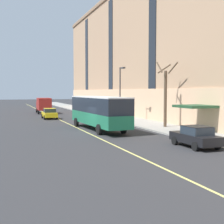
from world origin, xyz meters
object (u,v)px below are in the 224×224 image
object	(u,v)px
parked_car_white_2	(116,118)
taxi_cab	(49,114)
street_lamp	(121,88)
parked_car_green_1	(95,113)
box_truck	(44,105)
parked_car_black_3	(196,136)
city_bus	(99,111)
street_tree_mid_block	(165,94)
fire_hydrant	(206,137)

from	to	relation	value
parked_car_white_2	taxi_cab	xyz separation A→B (m)	(-6.41, 10.75, -0.00)
street_lamp	parked_car_green_1	bearing A→B (deg)	105.56
box_truck	taxi_cab	world-z (taller)	box_truck
parked_car_white_2	parked_car_black_3	distance (m)	16.30
parked_car_green_1	city_bus	bearing A→B (deg)	-105.20
parked_car_green_1	parked_car_black_3	bearing A→B (deg)	-90.10
street_tree_mid_block	fire_hydrant	world-z (taller)	street_tree_mid_block
box_truck	street_tree_mid_block	world-z (taller)	street_tree_mid_block
city_bus	fire_hydrant	xyz separation A→B (m)	(5.25, -10.98, -1.55)
city_bus	street_lamp	size ratio (longest dim) A/B	1.67
parked_car_green_1	parked_car_black_3	size ratio (longest dim) A/B	1.02
box_truck	fire_hydrant	size ratio (longest dim) A/B	10.04
parked_car_white_2	box_truck	xyz separation A→B (m)	(-5.71, 22.34, 0.85)
street_lamp	fire_hydrant	xyz separation A→B (m)	(-0.10, -18.22, -3.97)
city_bus	parked_car_black_3	distance (m)	12.61
parked_car_black_3	taxi_cab	distance (m)	27.80
street_tree_mid_block	fire_hydrant	distance (m)	10.88
taxi_cab	street_tree_mid_block	bearing A→B (deg)	-57.06
parked_car_green_1	taxi_cab	xyz separation A→B (m)	(-6.47, 1.64, 0.00)
taxi_cab	street_lamp	xyz separation A→B (m)	(8.18, -7.78, 3.68)
parked_car_white_2	street_tree_mid_block	world-z (taller)	street_tree_mid_block
parked_car_white_2	city_bus	bearing A→B (deg)	-129.98
city_bus	street_tree_mid_block	world-z (taller)	street_tree_mid_block
city_bus	box_truck	size ratio (longest dim) A/B	1.63
street_lamp	fire_hydrant	world-z (taller)	street_lamp
parked_car_black_3	parked_car_green_1	bearing A→B (deg)	89.90
taxi_cab	street_lamp	distance (m)	11.87
street_tree_mid_block	city_bus	bearing A→B (deg)	173.60
street_lamp	parked_car_black_3	bearing A→B (deg)	-95.20
city_bus	parked_car_black_3	size ratio (longest dim) A/B	2.77
city_bus	fire_hydrant	bearing A→B (deg)	-64.46
parked_car_green_1	parked_car_black_3	world-z (taller)	same
parked_car_green_1	box_truck	distance (m)	14.46
city_bus	street_tree_mid_block	xyz separation A→B (m)	(7.44, -0.83, 1.71)
street_lamp	fire_hydrant	size ratio (longest dim) A/B	9.80
street_lamp	fire_hydrant	bearing A→B (deg)	-90.31
city_bus	box_truck	world-z (taller)	city_bus
taxi_cab	street_tree_mid_block	world-z (taller)	street_tree_mid_block
box_truck	street_lamp	world-z (taller)	street_lamp
parked_car_black_3	box_truck	bearing A→B (deg)	98.42
parked_car_black_3	street_tree_mid_block	world-z (taller)	street_tree_mid_block
parked_car_white_2	street_tree_mid_block	size ratio (longest dim) A/B	0.64
fire_hydrant	parked_car_green_1	bearing A→B (deg)	93.78
city_bus	street_lamp	xyz separation A→B (m)	(5.35, 7.25, 2.42)
box_truck	fire_hydrant	xyz separation A→B (m)	(7.37, -37.59, -1.14)
parked_car_black_3	fire_hydrant	size ratio (longest dim) A/B	5.91
parked_car_black_3	box_truck	xyz separation A→B (m)	(-5.72, 38.64, 0.86)
parked_car_white_2	street_tree_mid_block	xyz separation A→B (m)	(3.86, -5.11, 2.97)
parked_car_green_1	taxi_cab	bearing A→B (deg)	165.79
box_truck	street_lamp	distance (m)	20.95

